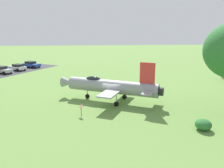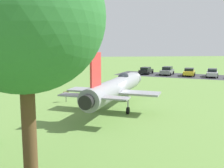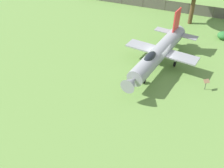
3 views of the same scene
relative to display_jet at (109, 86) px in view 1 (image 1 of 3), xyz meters
name	(u,v)px [view 1 (image 1 of 3)]	position (x,y,z in m)	size (l,w,h in m)	color
ground_plane	(112,101)	(0.34, -0.17, -2.00)	(200.00, 200.00, 0.00)	#668E42
display_jet	(109,86)	(0.00, 0.00, 0.00)	(12.97, 8.71, 5.28)	gray
shrub_near_fence	(203,125)	(8.08, -9.17, -1.50)	(1.50, 1.52, 1.00)	#2D7033
info_plaque	(81,108)	(-3.34, -4.72, -1.15)	(0.57, 0.70, 1.14)	#333333
parked_car_blue	(31,64)	(-16.89, 27.61, -1.24)	(4.63, 3.94, 1.45)	#23429E
parked_car_white	(17,67)	(-18.97, 23.80, -1.26)	(4.43, 3.86, 1.41)	silver
parked_car_silver	(2,70)	(-21.11, 20.54, -1.24)	(4.81, 3.73, 1.46)	#B2B5BA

